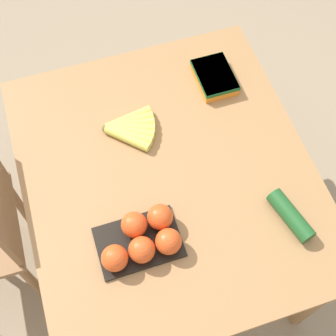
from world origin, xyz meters
name	(u,v)px	position (x,y,z in m)	size (l,w,h in m)	color
ground_plane	(168,243)	(0.00, 0.00, 0.00)	(12.00, 12.00, 0.00)	gray
dining_table	(168,185)	(0.00, 0.00, 0.63)	(1.12, 0.98, 0.73)	#9E7044
banana_bunch	(129,128)	(0.20, 0.08, 0.75)	(0.18, 0.19, 0.03)	brown
tomato_pack	(143,239)	(-0.22, 0.15, 0.77)	(0.18, 0.26, 0.09)	black
carrot_bag	(215,77)	(0.32, -0.29, 0.75)	(0.18, 0.13, 0.04)	orange
cucumber_near	(291,216)	(-0.28, -0.32, 0.76)	(0.19, 0.10, 0.06)	#1E5123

